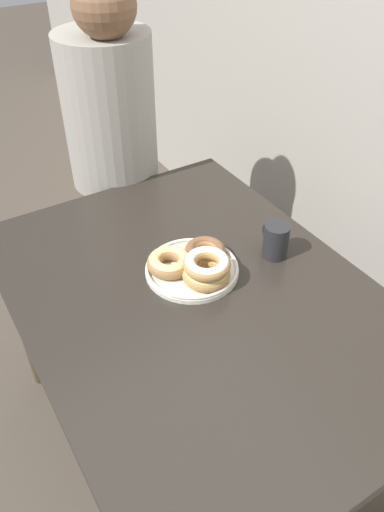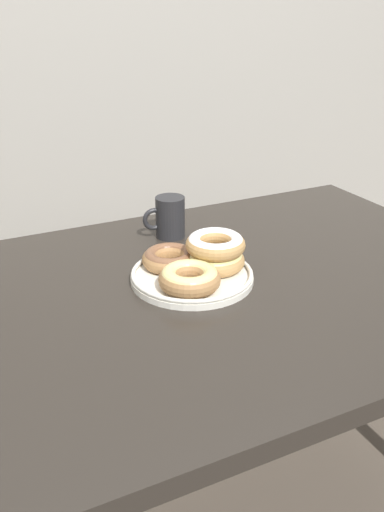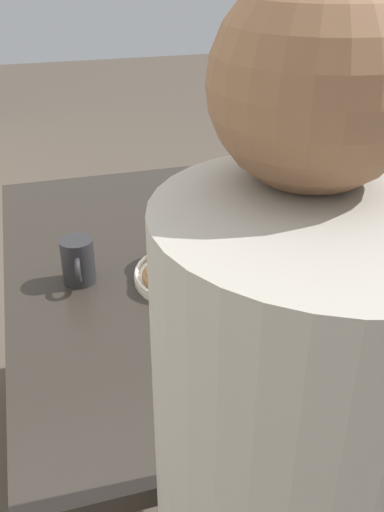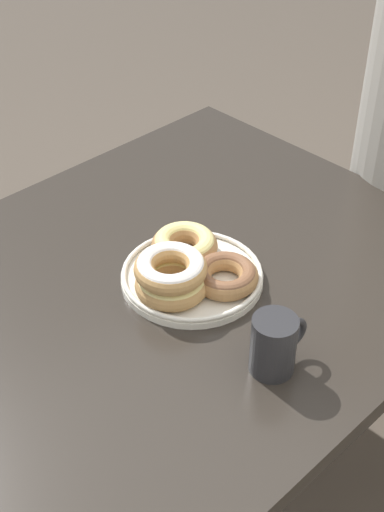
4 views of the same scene
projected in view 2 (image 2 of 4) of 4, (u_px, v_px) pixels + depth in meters
The scene contains 4 objects.
wall_back at pixel (92, 7), 1.81m from camera, with size 8.00×0.05×2.60m.
dining_table at pixel (235, 306), 1.30m from camera, with size 1.28×0.93×0.76m.
donut_plate at pixel (197, 264), 1.26m from camera, with size 0.29×0.28×0.09m.
coffee_mug at pixel (169, 217), 1.48m from camera, with size 0.11×0.08×0.11m.
Camera 2 is at (-0.59, -0.79, 1.33)m, focal length 40.00 mm.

